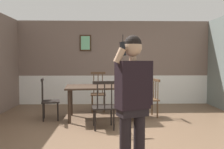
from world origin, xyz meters
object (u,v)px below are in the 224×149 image
at_px(dining_table, 100,90).
at_px(chair_opposite_corner, 104,106).
at_px(chair_at_table_head, 49,100).
at_px(chair_near_window, 149,98).
at_px(person_figure, 133,96).
at_px(chair_by_doorway, 98,93).

distance_m(dining_table, chair_opposite_corner, 0.90).
relative_size(chair_at_table_head, chair_opposite_corner, 0.99).
height_order(dining_table, chair_near_window, chair_near_window).
distance_m(chair_near_window, person_figure, 3.03).
xyz_separation_m(dining_table, person_figure, (0.45, -2.77, 0.27)).
xyz_separation_m(chair_by_doorway, person_figure, (0.54, -3.65, 0.46)).
height_order(chair_near_window, person_figure, person_figure).
height_order(dining_table, chair_by_doorway, chair_by_doorway).
bearing_deg(dining_table, chair_opposite_corner, -84.44).
bearing_deg(chair_at_table_head, dining_table, 84.17).
distance_m(dining_table, chair_near_window, 1.22).
relative_size(dining_table, chair_near_window, 1.84).
bearing_deg(chair_by_doorway, person_figure, 96.20).
height_order(chair_near_window, chair_at_table_head, chair_at_table_head).
height_order(chair_at_table_head, chair_opposite_corner, chair_opposite_corner).
xyz_separation_m(chair_at_table_head, chair_opposite_corner, (1.28, -0.75, 0.01)).
distance_m(dining_table, chair_by_doorway, 0.90).
height_order(chair_opposite_corner, person_figure, person_figure).
bearing_deg(dining_table, chair_at_table_head, -174.29).
bearing_deg(dining_table, person_figure, -80.70).
relative_size(chair_by_doorway, chair_at_table_head, 1.09).
distance_m(chair_near_window, chair_by_doorway, 1.48).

